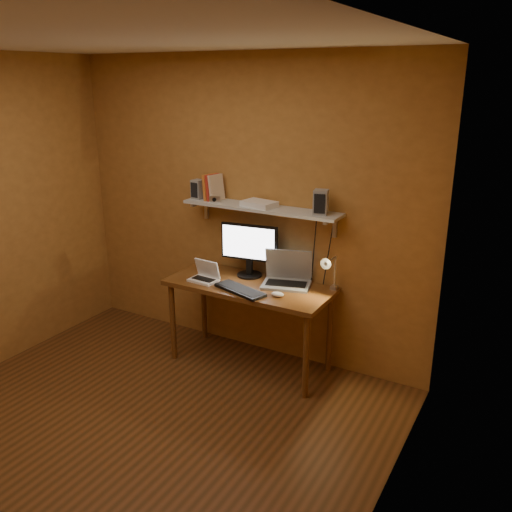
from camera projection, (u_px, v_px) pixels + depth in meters
The scene contains 14 objects.
room at pixel (116, 260), 3.40m from camera, with size 3.44×3.24×2.64m.
desk at pixel (249, 293), 4.55m from camera, with size 1.40×0.60×0.75m.
wall_shelf at pixel (261, 208), 4.49m from camera, with size 1.40×0.25×0.21m.
monitor at pixel (249, 247), 4.63m from camera, with size 0.51×0.24×0.46m.
laptop at pixel (287, 275), 4.50m from camera, with size 0.45×0.38×0.29m.
netbook at pixel (205, 275), 4.59m from camera, with size 0.25×0.19×0.18m.
keyboard at pixel (240, 290), 4.36m from camera, with size 0.46×0.15×0.02m, color black.
mouse at pixel (278, 294), 4.26m from camera, with size 0.10×0.07×0.04m, color white.
desk_lamp at pixel (330, 269), 4.25m from camera, with size 0.09×0.23×0.38m.
speaker_left at pixel (198, 189), 4.75m from camera, with size 0.09×0.09×0.17m, color gray.
speaker_right at pixel (321, 202), 4.19m from camera, with size 0.11×0.11×0.19m, color gray.
books at pixel (213, 187), 4.68m from camera, with size 0.15×0.16×0.23m.
shelf_camera at pixel (215, 199), 4.62m from camera, with size 0.10×0.06×0.06m.
router at pixel (259, 204), 4.48m from camera, with size 0.27×0.18×0.05m, color white.
Camera 1 is at (2.34, -2.37, 2.39)m, focal length 38.00 mm.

